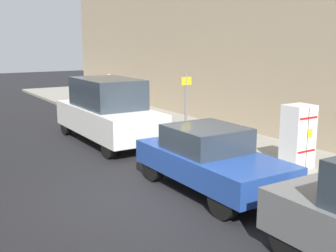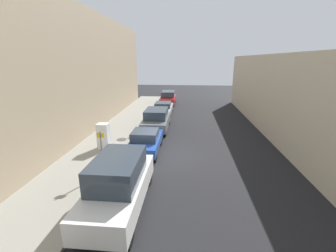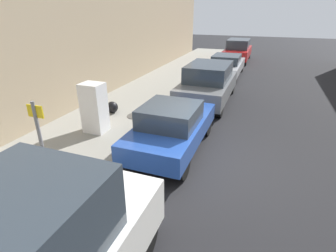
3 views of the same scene
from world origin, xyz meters
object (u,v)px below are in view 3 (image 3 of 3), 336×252
object	(u,v)px
discarded_refrigerator	(94,108)
parked_suv_gray	(208,83)
street_sign_post	(43,148)
trash_bag	(112,107)
parked_suv_red	(238,50)
parked_hatchback_blue	(172,127)
parked_sedan_silver	(226,65)

from	to	relation	value
discarded_refrigerator	parked_suv_gray	xyz separation A→B (m)	(2.75, 4.74, -0.07)
street_sign_post	trash_bag	distance (m)	5.36
parked_suv_gray	parked_suv_red	xyz separation A→B (m)	(0.00, 11.17, -0.01)
trash_bag	parked_hatchback_blue	xyz separation A→B (m)	(3.15, -1.78, 0.39)
parked_hatchback_blue	parked_suv_red	size ratio (longest dim) A/B	0.83
trash_bag	parked_suv_red	size ratio (longest dim) A/B	0.10
discarded_refrigerator	parked_sedan_silver	distance (m)	10.43
street_sign_post	parked_hatchback_blue	bearing A→B (deg)	64.26
street_sign_post	trash_bag	world-z (taller)	street_sign_post
parked_suv_gray	parked_sedan_silver	xyz separation A→B (m)	(0.00, 5.32, -0.19)
parked_suv_gray	parked_sedan_silver	bearing A→B (deg)	90.00
trash_bag	parked_suv_red	world-z (taller)	parked_suv_red
discarded_refrigerator	parked_suv_gray	world-z (taller)	discarded_refrigerator
parked_hatchback_blue	parked_suv_gray	xyz separation A→B (m)	(-0.00, 4.86, 0.13)
parked_hatchback_blue	trash_bag	bearing A→B (deg)	150.48
trash_bag	parked_sedan_silver	world-z (taller)	parked_sedan_silver
discarded_refrigerator	parked_hatchback_blue	world-z (taller)	discarded_refrigerator
parked_suv_red	parked_hatchback_blue	bearing A→B (deg)	-90.00
trash_bag	parked_suv_red	distance (m)	14.60
parked_suv_gray	parked_suv_red	distance (m)	11.17
discarded_refrigerator	parked_hatchback_blue	distance (m)	2.76
street_sign_post	parked_suv_red	xyz separation A→B (m)	(1.56, 19.26, -0.52)
trash_bag	parked_hatchback_blue	world-z (taller)	parked_hatchback_blue
discarded_refrigerator	parked_suv_gray	size ratio (longest dim) A/B	0.36
trash_bag	parked_suv_gray	size ratio (longest dim) A/B	0.10
parked_hatchback_blue	parked_suv_gray	bearing A→B (deg)	90.00
trash_bag	parked_sedan_silver	xyz separation A→B (m)	(3.15, 8.40, 0.34)
street_sign_post	parked_suv_gray	distance (m)	8.25
discarded_refrigerator	parked_suv_red	xyz separation A→B (m)	(2.75, 15.91, -0.07)
parked_suv_red	street_sign_post	bearing A→B (deg)	-94.62
street_sign_post	parked_sedan_silver	bearing A→B (deg)	83.38
parked_hatchback_blue	parked_suv_red	distance (m)	16.03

